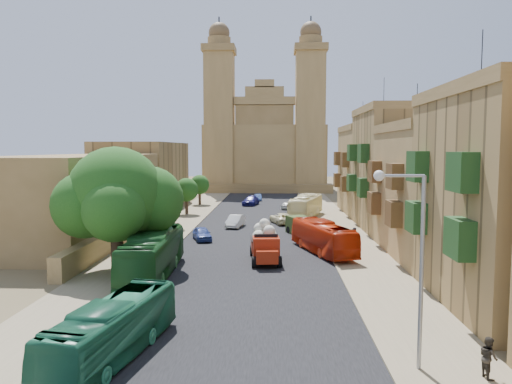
# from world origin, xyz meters

# --- Properties ---
(ground) EXTENTS (260.00, 260.00, 0.00)m
(ground) POSITION_xyz_m (0.00, 0.00, 0.00)
(ground) COLOR brown
(road_surface) EXTENTS (14.00, 140.00, 0.01)m
(road_surface) POSITION_xyz_m (0.00, 30.00, 0.01)
(road_surface) COLOR black
(road_surface) RESTS_ON ground
(sidewalk_east) EXTENTS (5.00, 140.00, 0.01)m
(sidewalk_east) POSITION_xyz_m (9.50, 30.00, 0.01)
(sidewalk_east) COLOR #807053
(sidewalk_east) RESTS_ON ground
(sidewalk_west) EXTENTS (5.00, 140.00, 0.01)m
(sidewalk_west) POSITION_xyz_m (-9.50, 30.00, 0.01)
(sidewalk_west) COLOR #807053
(sidewalk_west) RESTS_ON ground
(kerb_east) EXTENTS (0.25, 140.00, 0.12)m
(kerb_east) POSITION_xyz_m (7.00, 30.00, 0.06)
(kerb_east) COLOR #807053
(kerb_east) RESTS_ON ground
(kerb_west) EXTENTS (0.25, 140.00, 0.12)m
(kerb_west) POSITION_xyz_m (-7.00, 30.00, 0.06)
(kerb_west) COLOR #807053
(kerb_west) RESTS_ON ground
(townhouse_b) EXTENTS (9.00, 14.00, 14.90)m
(townhouse_b) POSITION_xyz_m (15.95, 11.00, 5.66)
(townhouse_b) COLOR olive
(townhouse_b) RESTS_ON ground
(townhouse_c) EXTENTS (9.00, 14.00, 17.40)m
(townhouse_c) POSITION_xyz_m (15.95, 25.00, 6.91)
(townhouse_c) COLOR olive
(townhouse_c) RESTS_ON ground
(townhouse_d) EXTENTS (9.00, 14.00, 15.90)m
(townhouse_d) POSITION_xyz_m (15.95, 39.00, 6.16)
(townhouse_d) COLOR olive
(townhouse_d) RESTS_ON ground
(west_wall) EXTENTS (1.00, 40.00, 1.80)m
(west_wall) POSITION_xyz_m (-12.50, 20.00, 0.90)
(west_wall) COLOR olive
(west_wall) RESTS_ON ground
(west_building_low) EXTENTS (10.00, 28.00, 8.40)m
(west_building_low) POSITION_xyz_m (-18.00, 18.00, 4.20)
(west_building_low) COLOR brown
(west_building_low) RESTS_ON ground
(west_building_mid) EXTENTS (10.00, 22.00, 10.00)m
(west_building_mid) POSITION_xyz_m (-18.00, 44.00, 5.00)
(west_building_mid) COLOR olive
(west_building_mid) RESTS_ON ground
(church) EXTENTS (28.00, 22.50, 36.30)m
(church) POSITION_xyz_m (-0.00, 78.61, 9.52)
(church) COLOR olive
(church) RESTS_ON ground
(ficus_tree) EXTENTS (9.25, 8.51, 9.25)m
(ficus_tree) POSITION_xyz_m (-9.42, 4.01, 5.46)
(ficus_tree) COLOR #3B291D
(ficus_tree) RESTS_ON ground
(street_tree_a) EXTENTS (2.89, 2.89, 4.44)m
(street_tree_a) POSITION_xyz_m (-10.00, 12.00, 2.97)
(street_tree_a) COLOR #3B291D
(street_tree_a) RESTS_ON ground
(street_tree_b) EXTENTS (3.46, 3.46, 5.33)m
(street_tree_b) POSITION_xyz_m (-10.00, 24.00, 3.57)
(street_tree_b) COLOR #3B291D
(street_tree_b) RESTS_ON ground
(street_tree_c) EXTENTS (3.27, 3.27, 5.03)m
(street_tree_c) POSITION_xyz_m (-10.00, 36.00, 3.37)
(street_tree_c) COLOR #3B291D
(street_tree_c) RESTS_ON ground
(street_tree_d) EXTENTS (3.14, 3.14, 4.83)m
(street_tree_d) POSITION_xyz_m (-10.00, 48.00, 3.23)
(street_tree_d) COLOR #3B291D
(street_tree_d) RESTS_ON ground
(streetlamp) EXTENTS (2.11, 0.44, 8.22)m
(streetlamp) POSITION_xyz_m (7.72, -12.00, 5.20)
(streetlamp) COLOR gray
(streetlamp) RESTS_ON ground
(red_truck) EXTENTS (2.70, 5.91, 3.37)m
(red_truck) POSITION_xyz_m (1.44, 7.47, 1.48)
(red_truck) COLOR maroon
(red_truck) RESTS_ON ground
(olive_pickup) EXTENTS (3.57, 4.85, 1.84)m
(olive_pickup) POSITION_xyz_m (5.16, 20.00, 0.90)
(olive_pickup) COLOR #33491B
(olive_pickup) RESTS_ON ground
(bus_green_south) EXTENTS (3.75, 9.36, 2.54)m
(bus_green_south) POSITION_xyz_m (-4.77, -11.43, 1.27)
(bus_green_south) COLOR #1D6342
(bus_green_south) RESTS_ON ground
(bus_green_north) EXTENTS (3.01, 11.47, 3.17)m
(bus_green_north) POSITION_xyz_m (-6.50, 2.65, 1.59)
(bus_green_north) COLOR #184D1D
(bus_green_north) RESTS_ON ground
(bus_red_east) EXTENTS (5.19, 10.09, 2.74)m
(bus_red_east) POSITION_xyz_m (6.43, 10.92, 1.37)
(bus_red_east) COLOR red
(bus_red_east) RESTS_ON ground
(bus_cream_east) EXTENTS (5.24, 10.84, 2.94)m
(bus_cream_east) POSITION_xyz_m (6.31, 33.63, 1.47)
(bus_cream_east) COLOR #FFF0B5
(bus_cream_east) RESTS_ON ground
(car_blue_a) EXTENTS (2.64, 4.11, 1.30)m
(car_blue_a) POSITION_xyz_m (-5.00, 16.48, 0.65)
(car_blue_a) COLOR #324795
(car_blue_a) RESTS_ON ground
(car_white_a) EXTENTS (2.14, 4.39, 1.39)m
(car_white_a) POSITION_xyz_m (-2.35, 24.89, 0.69)
(car_white_a) COLOR white
(car_white_a) RESTS_ON ground
(car_cream) EXTENTS (3.38, 5.07, 1.29)m
(car_cream) POSITION_xyz_m (3.07, 27.79, 0.65)
(car_cream) COLOR #F2E8B8
(car_cream) RESTS_ON ground
(car_dkblue) EXTENTS (2.93, 5.16, 1.41)m
(car_dkblue) POSITION_xyz_m (-1.65, 47.42, 0.71)
(car_dkblue) COLOR #121254
(car_dkblue) RESTS_ON ground
(car_white_b) EXTENTS (2.46, 3.53, 1.12)m
(car_white_b) POSITION_xyz_m (4.17, 42.38, 0.56)
(car_white_b) COLOR silver
(car_white_b) RESTS_ON ground
(car_blue_b) EXTENTS (1.53, 3.46, 1.10)m
(car_blue_b) POSITION_xyz_m (-0.78, 54.66, 0.55)
(car_blue_b) COLOR #476EBF
(car_blue_b) RESTS_ON ground
(pedestrian_a) EXTENTS (0.82, 0.69, 1.90)m
(pedestrian_a) POSITION_xyz_m (9.47, 13.24, 0.95)
(pedestrian_a) COLOR black
(pedestrian_a) RESTS_ON ground
(pedestrian_b) EXTENTS (0.74, 0.89, 1.66)m
(pedestrian_b) POSITION_xyz_m (10.72, -12.69, 0.83)
(pedestrian_b) COLOR #302A22
(pedestrian_b) RESTS_ON ground
(pedestrian_c) EXTENTS (0.46, 0.91, 1.49)m
(pedestrian_c) POSITION_xyz_m (7.65, 17.72, 0.74)
(pedestrian_c) COLOR #3B3C40
(pedestrian_c) RESTS_ON ground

